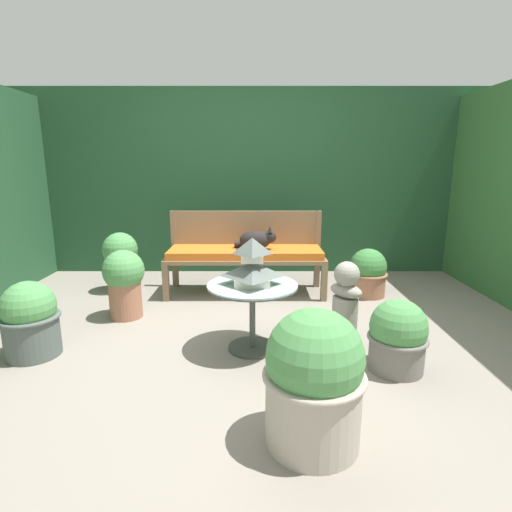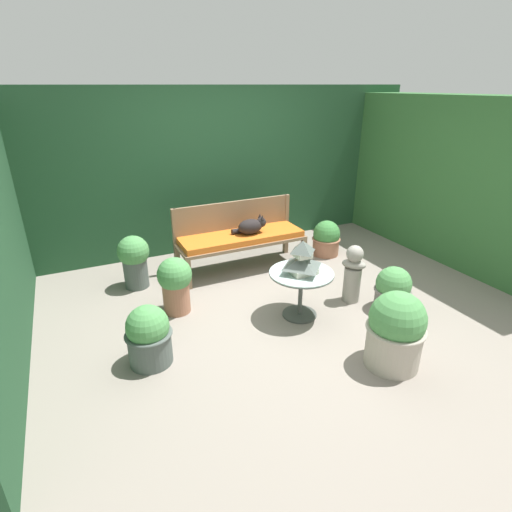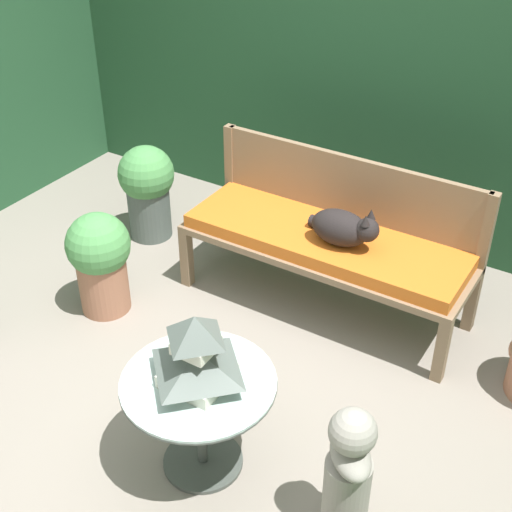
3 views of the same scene
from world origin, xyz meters
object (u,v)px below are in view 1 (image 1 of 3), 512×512
(potted_plant_bench_right, at_px, (398,337))
(potted_plant_path_edge, at_px, (31,320))
(pagoda_birdhouse, at_px, (253,265))
(cat, at_px, (257,240))
(potted_plant_patio_mid, at_px, (125,281))
(potted_plant_bench_left, at_px, (368,273))
(garden_bust, at_px, (346,305))
(potted_plant_table_near, at_px, (121,259))
(garden_bench, at_px, (246,255))
(potted_plant_table_far, at_px, (314,379))
(patio_table, at_px, (253,298))

(potted_plant_bench_right, xyz_separation_m, potted_plant_path_edge, (-2.55, 0.21, 0.04))
(potted_plant_bench_right, bearing_deg, pagoda_birdhouse, 162.15)
(potted_plant_bench_right, bearing_deg, cat, 120.29)
(potted_plant_patio_mid, bearing_deg, potted_plant_bench_left, 14.90)
(garden_bust, distance_m, potted_plant_table_near, 2.53)
(garden_bench, relative_size, pagoda_birdhouse, 4.84)
(garden_bench, distance_m, potted_plant_table_far, 2.39)
(garden_bench, xyz_separation_m, potted_plant_table_far, (0.39, -2.36, -0.08))
(garden_bust, relative_size, potted_plant_bench_right, 1.36)
(patio_table, relative_size, pagoda_birdhouse, 1.94)
(patio_table, distance_m, potted_plant_bench_right, 1.03)
(cat, height_order, potted_plant_table_far, cat)
(garden_bench, height_order, potted_plant_bench_right, same)
(pagoda_birdhouse, bearing_deg, potted_plant_table_far, -73.52)
(garden_bust, bearing_deg, pagoda_birdhouse, -128.11)
(potted_plant_patio_mid, bearing_deg, pagoda_birdhouse, -29.14)
(garden_bench, relative_size, potted_plant_table_near, 2.56)
(patio_table, bearing_deg, cat, 88.48)
(garden_bust, xyz_separation_m, potted_plant_patio_mid, (-1.84, 0.61, 0.00))
(potted_plant_patio_mid, bearing_deg, potted_plant_path_edge, -120.38)
(garden_bench, relative_size, garden_bust, 2.49)
(patio_table, distance_m, potted_plant_table_far, 1.08)
(potted_plant_bench_right, xyz_separation_m, potted_plant_table_far, (-0.66, -0.72, 0.11))
(potted_plant_bench_right, bearing_deg, garden_bust, 129.41)
(pagoda_birdhouse, bearing_deg, potted_plant_patio_mid, 150.86)
(patio_table, bearing_deg, potted_plant_patio_mid, 150.86)
(garden_bust, relative_size, potted_plant_table_far, 0.96)
(patio_table, bearing_deg, garden_bust, 2.30)
(garden_bust, bearing_deg, patio_table, -128.11)
(potted_plant_bench_right, xyz_separation_m, potted_plant_bench_left, (0.23, 1.57, 0.00))
(patio_table, xyz_separation_m, potted_plant_path_edge, (-1.58, -0.10, -0.13))
(potted_plant_path_edge, bearing_deg, potted_plant_table_far, -26.18)
(potted_plant_bench_left, relative_size, potted_plant_table_far, 0.72)
(potted_plant_patio_mid, bearing_deg, garden_bust, -18.44)
(potted_plant_table_near, bearing_deg, patio_table, -44.61)
(garden_bust, height_order, potted_plant_path_edge, garden_bust)
(patio_table, relative_size, potted_plant_bench_right, 1.35)
(potted_plant_bench_left, bearing_deg, potted_plant_table_far, -111.26)
(patio_table, height_order, potted_plant_bench_right, patio_table)
(garden_bench, distance_m, garden_bust, 1.51)
(pagoda_birdhouse, xyz_separation_m, potted_plant_path_edge, (-1.58, -0.10, -0.38))
(potted_plant_bench_left, bearing_deg, garden_bench, 177.17)
(potted_plant_bench_left, bearing_deg, pagoda_birdhouse, -133.48)
(potted_plant_table_near, bearing_deg, garden_bench, -3.64)
(garden_bust, height_order, potted_plant_table_far, potted_plant_table_far)
(cat, bearing_deg, potted_plant_bench_left, -1.38)
(garden_bust, relative_size, potted_plant_bench_left, 1.33)
(potted_plant_table_far, bearing_deg, potted_plant_path_edge, 153.82)
(potted_plant_path_edge, bearing_deg, potted_plant_bench_right, -4.65)
(garden_bench, distance_m, potted_plant_bench_left, 1.30)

